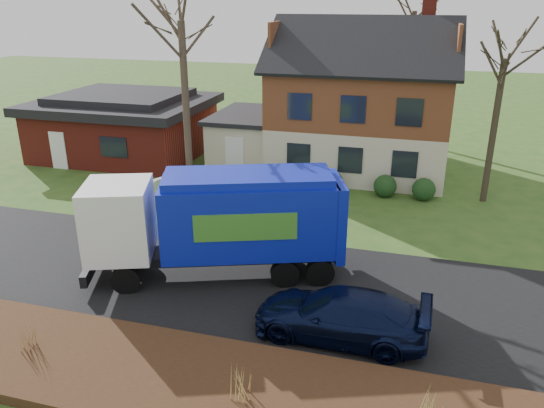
# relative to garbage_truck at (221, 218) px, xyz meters

# --- Properties ---
(ground) EXTENTS (120.00, 120.00, 0.00)m
(ground) POSITION_rel_garbage_truck_xyz_m (0.94, -0.28, -2.11)
(ground) COLOR #2A4F1A
(ground) RESTS_ON ground
(road) EXTENTS (80.00, 7.00, 0.02)m
(road) POSITION_rel_garbage_truck_xyz_m (0.94, -0.28, -2.10)
(road) COLOR black
(road) RESTS_ON ground
(mulch_verge) EXTENTS (80.00, 3.50, 0.30)m
(mulch_verge) POSITION_rel_garbage_truck_xyz_m (0.94, -5.58, -1.96)
(mulch_verge) COLOR black
(mulch_verge) RESTS_ON ground
(main_house) EXTENTS (12.95, 8.95, 9.26)m
(main_house) POSITION_rel_garbage_truck_xyz_m (2.43, 13.63, 1.92)
(main_house) COLOR beige
(main_house) RESTS_ON ground
(ranch_house) EXTENTS (9.80, 8.20, 3.70)m
(ranch_house) POSITION_rel_garbage_truck_xyz_m (-11.06, 12.72, -0.30)
(ranch_house) COLOR maroon
(ranch_house) RESTS_ON ground
(garbage_truck) EXTENTS (8.80, 5.08, 3.66)m
(garbage_truck) POSITION_rel_garbage_truck_xyz_m (0.00, 0.00, 0.00)
(garbage_truck) COLOR black
(garbage_truck) RESTS_ON ground
(silver_sedan) EXTENTS (5.36, 3.59, 1.67)m
(silver_sedan) POSITION_rel_garbage_truck_xyz_m (-2.99, 4.98, -1.27)
(silver_sedan) COLOR #ABAFB3
(silver_sedan) RESTS_ON ground
(navy_wagon) EXTENTS (4.89, 2.08, 1.41)m
(navy_wagon) POSITION_rel_garbage_truck_xyz_m (4.42, -2.49, -1.41)
(navy_wagon) COLOR black
(navy_wagon) RESTS_ON ground
(tree_front_east) EXTENTS (3.35, 3.35, 9.31)m
(tree_front_east) POSITION_rel_garbage_truck_xyz_m (9.27, 10.01, 5.46)
(tree_front_east) COLOR #383022
(tree_front_east) RESTS_ON ground
(grass_clump_west) EXTENTS (0.32, 0.26, 0.84)m
(grass_clump_west) POSITION_rel_garbage_truck_xyz_m (-3.34, -5.61, -1.39)
(grass_clump_west) COLOR #9E7745
(grass_clump_west) RESTS_ON mulch_verge
(grass_clump_mid) EXTENTS (0.33, 0.28, 0.93)m
(grass_clump_mid) POSITION_rel_garbage_truck_xyz_m (2.66, -5.88, -1.34)
(grass_clump_mid) COLOR tan
(grass_clump_mid) RESTS_ON mulch_verge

